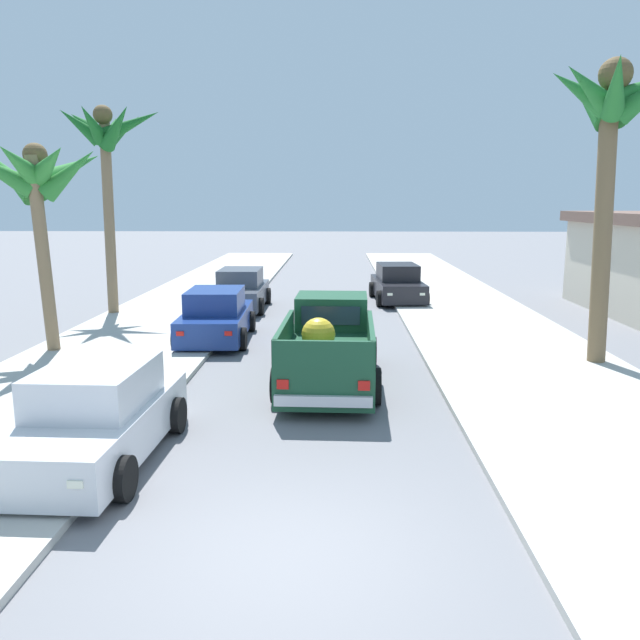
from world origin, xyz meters
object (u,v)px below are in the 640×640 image
car_left_mid (96,417)px  palm_tree_right_mid (108,143)px  palm_tree_left_fore (37,180)px  car_left_near (241,291)px  pickup_truck (329,348)px  car_right_near (216,317)px  car_right_mid (398,284)px  palm_tree_right_fore (614,122)px

car_left_mid → palm_tree_right_mid: (-4.17, 12.99, 5.35)m
car_left_mid → palm_tree_left_fore: 8.86m
car_left_near → palm_tree_right_mid: bearing=-162.6°
pickup_truck → car_left_mid: pickup_truck is taller
car_right_near → palm_tree_left_fore: bearing=-155.7°
pickup_truck → car_right_mid: bearing=77.2°
car_right_mid → palm_tree_right_fore: palm_tree_right_fore is taller
car_right_mid → palm_tree_right_mid: bearing=-162.1°
car_left_near → car_right_mid: size_ratio=0.98×
pickup_truck → palm_tree_left_fore: size_ratio=0.94×
pickup_truck → car_left_near: size_ratio=1.23×
car_left_near → car_right_near: same height
car_right_near → palm_tree_right_mid: palm_tree_right_mid is taller
car_right_near → palm_tree_right_mid: size_ratio=0.59×
car_left_mid → car_right_mid: bearing=69.0°
palm_tree_right_fore → palm_tree_right_mid: bearing=155.5°
car_left_near → palm_tree_right_fore: bearing=-37.9°
car_right_mid → palm_tree_right_fore: bearing=-67.9°
pickup_truck → palm_tree_left_fore: palm_tree_left_fore is taller
pickup_truck → palm_tree_left_fore: (-7.52, 2.38, 3.82)m
car_right_near → car_left_mid: 8.80m
car_left_near → palm_tree_right_mid: (-4.29, -1.34, 5.35)m
car_left_near → car_left_mid: bearing=-90.5°
pickup_truck → car_right_near: size_ratio=1.22×
pickup_truck → palm_tree_right_mid: palm_tree_right_mid is taller
car_right_mid → palm_tree_left_fore: palm_tree_left_fore is taller
car_left_near → palm_tree_left_fore: size_ratio=0.76×
car_left_mid → palm_tree_right_mid: palm_tree_right_mid is taller
pickup_truck → car_left_mid: bearing=-128.5°
car_left_mid → car_right_mid: 17.54m
car_left_mid → palm_tree_right_mid: bearing=107.8°
car_left_mid → palm_tree_right_fore: palm_tree_right_fore is taller
car_right_mid → palm_tree_right_mid: palm_tree_right_mid is taller
car_right_mid → car_left_near: bearing=-161.7°
car_right_mid → car_left_mid: bearing=-111.0°
car_right_near → palm_tree_right_mid: (-4.40, 4.19, 5.35)m
palm_tree_right_mid → car_left_near: bearing=17.4°
car_left_near → palm_tree_right_fore: 13.97m
car_right_near → palm_tree_right_mid: bearing=136.4°
car_left_near → car_left_mid: (-0.12, -14.34, 0.00)m
palm_tree_right_mid → palm_tree_right_fore: bearing=-24.5°
car_left_near → car_right_near: size_ratio=0.99×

